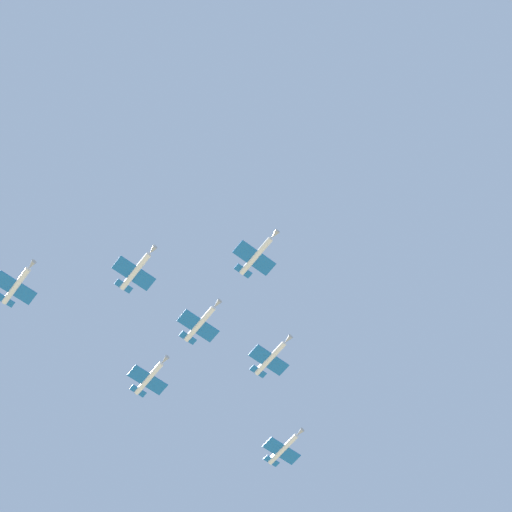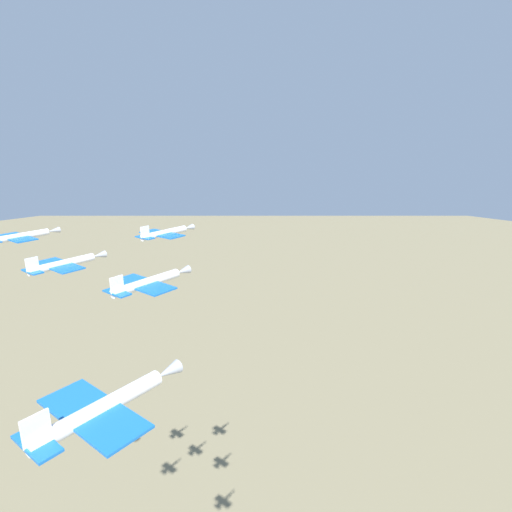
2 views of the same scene
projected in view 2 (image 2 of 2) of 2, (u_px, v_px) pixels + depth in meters
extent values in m
cylinder|color=white|center=(164.00, 233.00, 82.48)|extent=(2.49, 10.77, 1.31)
cone|color=#9EA3AD|center=(189.00, 228.00, 87.42)|extent=(1.50, 2.50, 1.24)
cube|color=blue|center=(162.00, 234.00, 82.05)|extent=(9.87, 4.83, 0.21)
cube|color=blue|center=(145.00, 237.00, 78.94)|extent=(4.20, 2.10, 0.21)
cube|color=white|center=(145.00, 232.00, 78.72)|extent=(0.40, 1.91, 2.14)
cylinder|color=white|center=(20.00, 236.00, 79.34)|extent=(2.49, 10.77, 1.31)
cone|color=#9EA3AD|center=(54.00, 231.00, 84.28)|extent=(1.50, 2.50, 1.24)
cube|color=blue|center=(17.00, 237.00, 78.91)|extent=(9.87, 4.83, 0.21)
cylinder|color=white|center=(147.00, 283.00, 56.92)|extent=(2.49, 10.77, 1.31)
cone|color=#9EA3AD|center=(183.00, 271.00, 61.86)|extent=(1.50, 2.50, 1.24)
cube|color=blue|center=(143.00, 284.00, 56.48)|extent=(9.87, 4.83, 0.21)
cube|color=blue|center=(117.00, 292.00, 53.38)|extent=(4.20, 2.10, 0.21)
cube|color=white|center=(117.00, 284.00, 53.15)|extent=(0.40, 1.91, 2.14)
cylinder|color=white|center=(62.00, 264.00, 66.95)|extent=(2.49, 10.77, 1.31)
cone|color=#9EA3AD|center=(99.00, 255.00, 71.89)|extent=(1.50, 2.50, 1.24)
cube|color=blue|center=(59.00, 265.00, 66.51)|extent=(9.87, 4.83, 0.21)
cube|color=blue|center=(32.00, 271.00, 63.40)|extent=(4.20, 2.10, 0.21)
cube|color=white|center=(32.00, 264.00, 63.18)|extent=(0.40, 1.91, 2.14)
cylinder|color=white|center=(100.00, 409.00, 31.24)|extent=(2.49, 10.77, 1.31)
cone|color=#9EA3AD|center=(168.00, 372.00, 36.18)|extent=(1.50, 2.50, 1.24)
cube|color=blue|center=(93.00, 413.00, 30.80)|extent=(9.87, 4.83, 0.21)
cube|color=blue|center=(37.00, 443.00, 27.70)|extent=(4.20, 2.10, 0.21)
cube|color=white|center=(36.00, 429.00, 27.47)|extent=(0.40, 1.91, 2.14)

